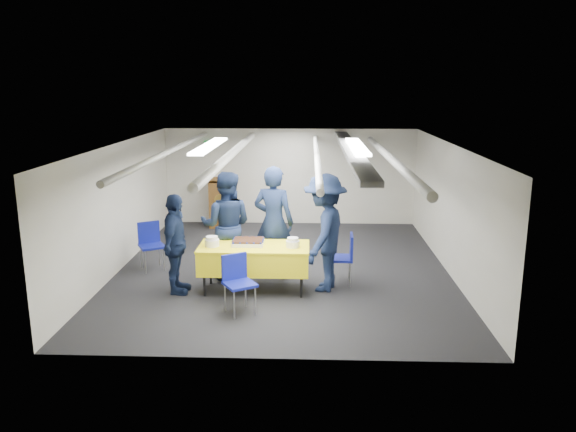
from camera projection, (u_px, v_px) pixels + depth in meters
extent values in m
plane|color=black|center=(283.00, 269.00, 10.40)|extent=(7.00, 7.00, 0.00)
cube|color=silver|center=(290.00, 177.00, 13.52)|extent=(6.00, 0.02, 2.30)
cube|color=silver|center=(120.00, 207.00, 10.24)|extent=(0.02, 7.00, 2.30)
cube|color=silver|center=(450.00, 209.00, 10.02)|extent=(0.02, 7.00, 2.30)
cube|color=silver|center=(283.00, 145.00, 9.87)|extent=(6.00, 7.00, 0.02)
cylinder|color=silver|center=(171.00, 151.00, 9.97)|extent=(0.10, 6.90, 0.10)
cylinder|color=silver|center=(232.00, 153.00, 9.94)|extent=(0.14, 6.90, 0.14)
cylinder|color=silver|center=(317.00, 156.00, 9.89)|extent=(0.10, 6.90, 0.10)
cylinder|color=silver|center=(391.00, 158.00, 9.85)|extent=(0.14, 6.90, 0.14)
cube|color=gray|center=(351.00, 150.00, 9.84)|extent=(0.28, 6.90, 0.08)
cube|color=white|center=(210.00, 146.00, 9.92)|extent=(0.25, 2.60, 0.04)
cube|color=white|center=(357.00, 146.00, 9.82)|extent=(0.25, 2.60, 0.04)
cube|color=#0C591E|center=(211.00, 143.00, 13.39)|extent=(0.30, 0.04, 0.12)
cylinder|color=black|center=(205.00, 285.00, 9.01)|extent=(0.04, 0.04, 0.36)
cylinder|color=black|center=(301.00, 287.00, 8.95)|extent=(0.04, 0.04, 0.36)
cylinder|color=black|center=(211.00, 274.00, 9.57)|extent=(0.04, 0.04, 0.36)
cylinder|color=black|center=(302.00, 275.00, 9.51)|extent=(0.04, 0.04, 0.36)
cube|color=yellow|center=(254.00, 259.00, 9.18)|extent=(1.78, 0.80, 0.39)
cube|color=yellow|center=(254.00, 247.00, 9.13)|extent=(1.80, 0.82, 0.03)
cube|color=white|center=(248.00, 243.00, 9.19)|extent=(0.50, 0.40, 0.06)
cube|color=black|center=(248.00, 240.00, 9.18)|extent=(0.48, 0.38, 0.03)
sphere|color=navy|center=(233.00, 243.00, 9.01)|extent=(0.04, 0.04, 0.04)
sphere|color=navy|center=(236.00, 237.00, 9.36)|extent=(0.04, 0.04, 0.04)
sphere|color=navy|center=(240.00, 243.00, 9.01)|extent=(0.04, 0.04, 0.04)
sphere|color=navy|center=(243.00, 237.00, 9.36)|extent=(0.04, 0.04, 0.04)
sphere|color=navy|center=(247.00, 243.00, 9.00)|extent=(0.04, 0.04, 0.04)
sphere|color=navy|center=(249.00, 237.00, 9.36)|extent=(0.04, 0.04, 0.04)
sphere|color=navy|center=(254.00, 243.00, 9.00)|extent=(0.04, 0.04, 0.04)
sphere|color=navy|center=(256.00, 237.00, 9.35)|extent=(0.04, 0.04, 0.04)
sphere|color=navy|center=(261.00, 243.00, 9.00)|extent=(0.04, 0.04, 0.04)
sphere|color=navy|center=(263.00, 237.00, 9.35)|extent=(0.04, 0.04, 0.04)
sphere|color=navy|center=(233.00, 242.00, 9.10)|extent=(0.04, 0.04, 0.04)
sphere|color=navy|center=(262.00, 242.00, 9.08)|extent=(0.04, 0.04, 0.04)
sphere|color=navy|center=(233.00, 240.00, 9.19)|extent=(0.04, 0.04, 0.04)
sphere|color=navy|center=(263.00, 240.00, 9.17)|extent=(0.04, 0.04, 0.04)
sphere|color=navy|center=(234.00, 239.00, 9.28)|extent=(0.04, 0.04, 0.04)
sphere|color=navy|center=(263.00, 239.00, 9.26)|extent=(0.04, 0.04, 0.04)
cylinder|color=white|center=(212.00, 243.00, 9.09)|extent=(0.23, 0.23, 0.11)
cylinder|color=white|center=(212.00, 238.00, 9.07)|extent=(0.19, 0.19, 0.05)
cylinder|color=white|center=(293.00, 244.00, 9.04)|extent=(0.22, 0.22, 0.11)
cylinder|color=white|center=(293.00, 239.00, 9.02)|extent=(0.18, 0.18, 0.05)
cube|color=brown|center=(222.00, 204.00, 13.29)|extent=(0.55, 0.45, 1.10)
cube|color=brown|center=(221.00, 180.00, 13.13)|extent=(0.62, 0.53, 0.21)
cylinder|color=gold|center=(220.00, 200.00, 13.03)|extent=(0.28, 0.02, 0.28)
cylinder|color=gray|center=(234.00, 305.00, 8.12)|extent=(0.02, 0.02, 0.43)
cylinder|color=gray|center=(255.00, 301.00, 8.29)|extent=(0.02, 0.02, 0.43)
cylinder|color=gray|center=(225.00, 297.00, 8.41)|extent=(0.02, 0.02, 0.43)
cylinder|color=gray|center=(246.00, 293.00, 8.57)|extent=(0.02, 0.02, 0.43)
cube|color=#121B93|center=(240.00, 284.00, 8.30)|extent=(0.58, 0.58, 0.04)
cube|color=#121B93|center=(234.00, 266.00, 8.41)|extent=(0.36, 0.24, 0.40)
cylinder|color=gray|center=(330.00, 268.00, 9.76)|extent=(0.02, 0.02, 0.43)
cylinder|color=gray|center=(330.00, 274.00, 9.43)|extent=(0.02, 0.02, 0.43)
cylinder|color=gray|center=(349.00, 268.00, 9.73)|extent=(0.02, 0.02, 0.43)
cylinder|color=gray|center=(350.00, 275.00, 9.40)|extent=(0.02, 0.02, 0.43)
cube|color=#121B93|center=(340.00, 258.00, 9.53)|extent=(0.43, 0.43, 0.04)
cube|color=#121B93|center=(351.00, 246.00, 9.46)|extent=(0.05, 0.40, 0.40)
cylinder|color=gray|center=(145.00, 262.00, 10.07)|extent=(0.02, 0.02, 0.43)
cylinder|color=gray|center=(164.00, 260.00, 10.22)|extent=(0.02, 0.02, 0.43)
cylinder|color=gray|center=(141.00, 257.00, 10.36)|extent=(0.02, 0.02, 0.43)
cylinder|color=gray|center=(159.00, 255.00, 10.51)|extent=(0.02, 0.02, 0.43)
cube|color=#121B93|center=(152.00, 246.00, 10.24)|extent=(0.57, 0.57, 0.04)
cube|color=#121B93|center=(149.00, 232.00, 10.35)|extent=(0.37, 0.23, 0.40)
imported|color=#0D1832|center=(274.00, 222.00, 9.76)|extent=(0.83, 0.66, 1.98)
imported|color=#0D1832|center=(226.00, 225.00, 9.72)|extent=(0.95, 0.75, 1.89)
imported|color=#0D1832|center=(175.00, 244.00, 9.03)|extent=(0.42, 0.97, 1.64)
imported|color=#0D1832|center=(324.00, 233.00, 9.15)|extent=(1.05, 1.41, 1.94)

